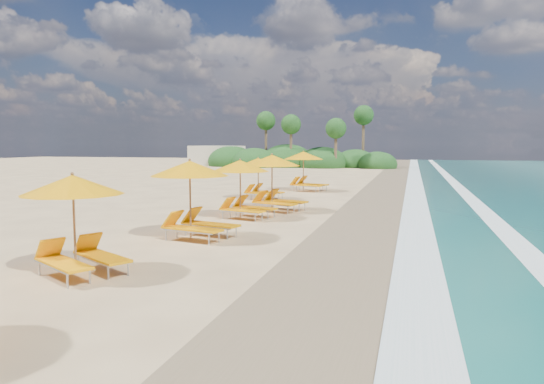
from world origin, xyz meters
TOP-DOWN VIEW (x-y plane):
  - ground at (0.00, 0.00)m, footprint 160.00×160.00m
  - wet_sand at (4.00, 0.00)m, footprint 4.00×160.00m
  - surf_foam at (6.70, 0.00)m, footprint 4.00×160.00m
  - station_1 at (-2.28, -8.77)m, footprint 3.24×3.24m
  - station_2 at (-1.50, -3.90)m, footprint 3.19×3.07m
  - station_3 at (-1.43, 0.76)m, footprint 3.09×3.00m
  - station_4 at (-0.75, 3.26)m, footprint 3.34×3.24m
  - station_5 at (-2.86, 7.77)m, footprint 2.87×2.76m
  - station_6 at (-1.40, 13.07)m, footprint 3.31×3.20m
  - treeline at (-9.94, 45.51)m, footprint 25.80×8.80m
  - beach_building at (-22.00, 48.00)m, footprint 7.00×5.00m

SIDE VIEW (x-z plane):
  - ground at x=0.00m, z-range 0.00..0.00m
  - wet_sand at x=4.00m, z-range 0.00..0.01m
  - surf_foam at x=6.70m, z-range 0.02..0.03m
  - treeline at x=-9.94m, z-range -3.87..5.86m
  - station_5 at x=-2.86m, z-range 0.14..2.50m
  - station_1 at x=-2.28m, z-range 0.15..2.58m
  - station_3 at x=-1.43m, z-range 0.15..2.64m
  - beach_building at x=-22.00m, z-range 0.00..2.80m
  - station_2 at x=-1.50m, z-range 0.16..2.78m
  - station_6 at x=-1.40m, z-range 0.16..2.82m
  - station_4 at x=-0.75m, z-range 0.16..2.82m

